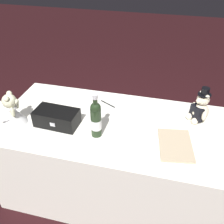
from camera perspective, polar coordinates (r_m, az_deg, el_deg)
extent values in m
plane|color=black|center=(2.31, 0.00, -16.75)|extent=(12.00, 12.00, 0.00)
cube|color=white|center=(2.03, 0.00, -10.56)|extent=(1.65, 0.82, 0.72)
ellipsoid|color=beige|center=(1.90, 19.38, 0.02)|extent=(0.12, 0.10, 0.14)
cube|color=black|center=(1.88, 18.62, -0.18)|extent=(0.09, 0.11, 0.10)
sphere|color=beige|center=(1.84, 20.02, 2.71)|extent=(0.09, 0.09, 0.09)
sphere|color=beige|center=(1.82, 19.09, 2.37)|extent=(0.04, 0.04, 0.04)
sphere|color=beige|center=(1.84, 19.67, 4.10)|extent=(0.03, 0.03, 0.03)
sphere|color=beige|center=(1.80, 20.81, 3.14)|extent=(0.03, 0.03, 0.03)
ellipsoid|color=beige|center=(1.92, 18.03, 1.17)|extent=(0.03, 0.03, 0.08)
ellipsoid|color=beige|center=(1.85, 20.21, -0.84)|extent=(0.03, 0.03, 0.08)
sphere|color=beige|center=(1.91, 17.11, -0.94)|extent=(0.05, 0.05, 0.05)
sphere|color=beige|center=(1.87, 18.22, -2.02)|extent=(0.05, 0.05, 0.05)
cylinder|color=black|center=(1.82, 20.27, 3.76)|extent=(0.09, 0.09, 0.01)
cylinder|color=black|center=(1.81, 20.44, 4.48)|extent=(0.05, 0.05, 0.05)
cone|color=white|center=(1.89, -21.57, -0.54)|extent=(0.18, 0.18, 0.14)
ellipsoid|color=white|center=(1.86, -21.96, 0.94)|extent=(0.08, 0.07, 0.06)
sphere|color=beige|center=(1.83, -22.32, 2.31)|extent=(0.10, 0.10, 0.10)
sphere|color=beige|center=(1.82, -21.04, 2.22)|extent=(0.04, 0.04, 0.04)
sphere|color=beige|center=(1.79, -22.88, 2.76)|extent=(0.04, 0.04, 0.04)
sphere|color=beige|center=(1.84, -22.32, 3.91)|extent=(0.04, 0.04, 0.04)
ellipsoid|color=beige|center=(1.82, -21.63, -0.07)|extent=(0.03, 0.03, 0.08)
ellipsoid|color=beige|center=(1.90, -20.89, 1.69)|extent=(0.03, 0.03, 0.08)
cone|color=white|center=(1.88, -23.50, 0.83)|extent=(0.19, 0.18, 0.15)
cylinder|color=#20311A|center=(1.64, -3.62, -2.39)|extent=(0.07, 0.07, 0.21)
sphere|color=#20311A|center=(1.57, -3.77, 0.95)|extent=(0.07, 0.07, 0.07)
cylinder|color=#20311A|center=(1.54, -3.84, 2.49)|extent=(0.03, 0.03, 0.08)
cylinder|color=silver|center=(1.52, -3.89, 3.49)|extent=(0.03, 0.03, 0.03)
cylinder|color=white|center=(1.64, -3.60, -2.67)|extent=(0.07, 0.07, 0.07)
cylinder|color=black|center=(1.99, -0.92, 1.85)|extent=(0.13, 0.08, 0.01)
cone|color=silver|center=(2.03, -2.43, 2.62)|extent=(0.01, 0.01, 0.01)
cube|color=black|center=(1.80, -12.41, -1.26)|extent=(0.31, 0.18, 0.11)
cube|color=#B7B7BF|center=(1.74, -13.34, -2.77)|extent=(0.04, 0.01, 0.03)
cube|color=tan|center=(1.66, 14.21, -7.27)|extent=(0.25, 0.33, 0.02)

